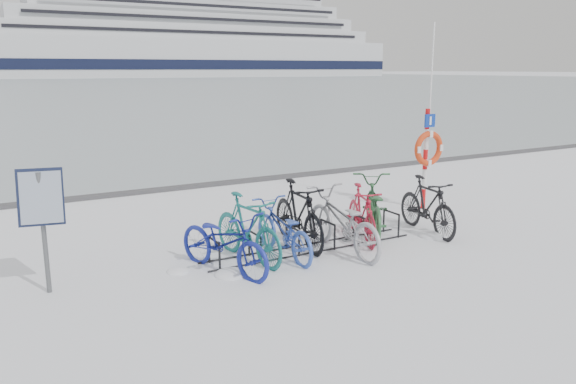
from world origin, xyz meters
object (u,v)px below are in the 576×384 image
Objects in this scene: bike_rack at (310,239)px; cruise_ferry at (190,39)px; lifebuoy_station at (428,149)px; info_board at (41,205)px.

cruise_ferry reaches higher than bike_rack.
bike_rack is at bearing -162.27° from lifebuoy_station.
info_board is at bearing 178.08° from bike_rack.
cruise_ferry is at bearing 81.67° from info_board.
cruise_ferry is (71.22, 191.55, 12.32)m from info_board.
info_board is 8.10m from lifebuoy_station.
lifebuoy_station reaches higher than bike_rack.
cruise_ferry is at bearing 70.74° from bike_rack.
bike_rack is 203.51m from cruise_ferry.
info_board is at bearing -110.40° from cruise_ferry.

